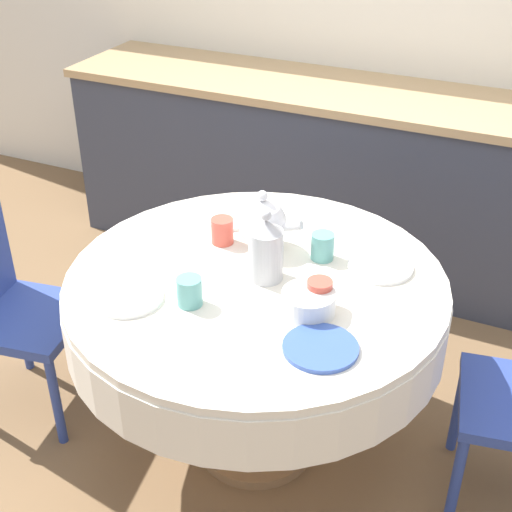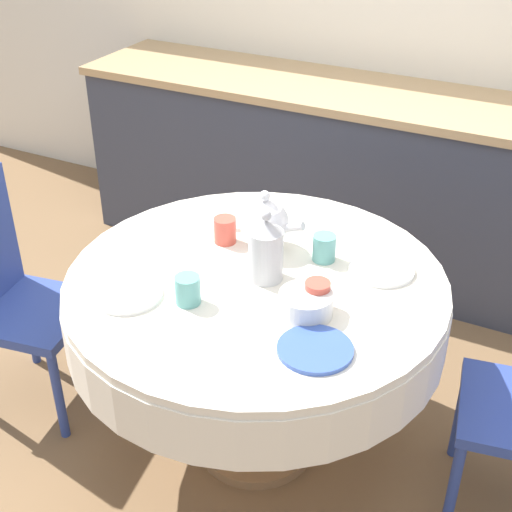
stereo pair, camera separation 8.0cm
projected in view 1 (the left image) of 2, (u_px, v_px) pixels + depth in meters
ground_plane at (256, 445)px, 2.72m from camera, size 12.00×12.00×0.00m
wall_back at (411, 0)px, 3.42m from camera, size 7.00×0.05×2.60m
kitchen_counter at (376, 184)px, 3.60m from camera, size 3.24×0.64×0.94m
dining_table at (256, 308)px, 2.39m from camera, size 1.26×1.26×0.77m
chair_right at (6, 295)px, 2.67m from camera, size 0.46×0.46×0.95m
plate_near_left at (129, 298)px, 2.21m from camera, size 0.22×0.22×0.01m
cup_near_left at (190, 291)px, 2.17m from camera, size 0.08×0.08×0.09m
plate_near_right at (320, 348)px, 2.00m from camera, size 0.22×0.22×0.01m
cup_near_right at (319, 294)px, 2.16m from camera, size 0.08×0.08×0.09m
plate_far_left at (232, 216)px, 2.66m from camera, size 0.22×0.22×0.01m
cup_far_left at (222, 231)px, 2.49m from camera, size 0.08×0.08×0.09m
plate_far_right at (380, 267)px, 2.36m from camera, size 0.22×0.22×0.01m
cup_far_right at (323, 246)px, 2.40m from camera, size 0.08×0.08×0.09m
coffee_carafe at (266, 250)px, 2.26m from camera, size 0.11×0.11×0.25m
teapot at (263, 223)px, 2.43m from camera, size 0.23×0.17×0.22m
fruit_bowl at (308, 303)px, 2.14m from camera, size 0.16×0.16×0.07m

